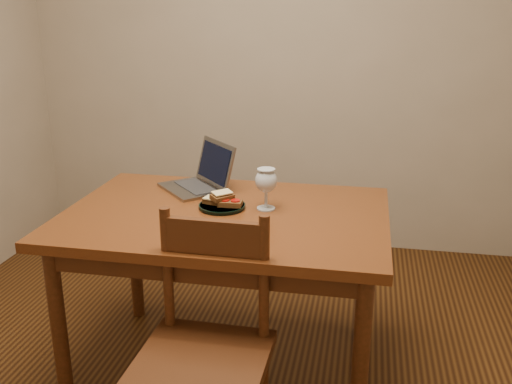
% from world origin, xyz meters
% --- Properties ---
extents(floor, '(3.20, 3.20, 0.02)m').
position_xyz_m(floor, '(0.00, 0.00, -0.01)').
color(floor, black).
rests_on(floor, ground).
extents(back_wall, '(3.20, 0.02, 2.60)m').
position_xyz_m(back_wall, '(0.00, 1.61, 1.30)').
color(back_wall, gray).
rests_on(back_wall, floor).
extents(table, '(1.30, 0.90, 0.74)m').
position_xyz_m(table, '(0.05, 0.09, 0.65)').
color(table, '#461D0B').
rests_on(table, floor).
extents(chair, '(0.43, 0.41, 0.45)m').
position_xyz_m(chair, '(0.11, -0.45, 0.49)').
color(chair, '#351D0B').
rests_on(chair, floor).
extents(plate, '(0.19, 0.19, 0.02)m').
position_xyz_m(plate, '(0.03, 0.13, 0.75)').
color(plate, black).
rests_on(plate, table).
extents(sandwich_cheese, '(0.10, 0.08, 0.03)m').
position_xyz_m(sandwich_cheese, '(-0.00, 0.14, 0.77)').
color(sandwich_cheese, '#381E0C').
rests_on(sandwich_cheese, plate).
extents(sandwich_tomato, '(0.10, 0.06, 0.03)m').
position_xyz_m(sandwich_tomato, '(0.06, 0.12, 0.77)').
color(sandwich_tomato, '#381E0C').
rests_on(sandwich_tomato, plate).
extents(sandwich_top, '(0.10, 0.10, 0.03)m').
position_xyz_m(sandwich_top, '(0.03, 0.14, 0.79)').
color(sandwich_top, '#381E0C').
rests_on(sandwich_top, plate).
extents(milk_glass, '(0.09, 0.09, 0.17)m').
position_xyz_m(milk_glass, '(0.21, 0.16, 0.83)').
color(milk_glass, white).
rests_on(milk_glass, table).
extents(laptop, '(0.39, 0.39, 0.21)m').
position_xyz_m(laptop, '(-0.13, 0.38, 0.80)').
color(laptop, slate).
rests_on(laptop, table).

